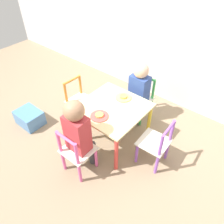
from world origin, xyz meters
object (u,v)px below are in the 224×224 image
Objects in this scene: kids_table at (112,112)px; plate_back at (123,97)px; chair_green at (140,99)px; plate_front at (99,116)px; child_front at (79,131)px; chair_pink at (77,152)px; chair_purple at (156,144)px; storage_bin at (30,118)px; child_back at (138,88)px; chair_orange at (79,101)px.

kids_table is 3.83× the size of plate_back.
plate_front is (-0.01, -0.68, 0.21)m from chair_green.
chair_pink is at bearing 90.00° from child_front.
chair_purple reaches higher than storage_bin.
kids_table is at bearing -90.00° from chair_green.
storage_bin is (-0.88, -0.42, -0.30)m from kids_table.
plate_front is (-0.00, -0.36, 0.00)m from plate_back.
child_back is (0.01, 0.44, 0.05)m from kids_table.
plate_back is at bearing -90.18° from child_front.
chair_orange is at bearing -46.62° from chair_pink.
child_back is (-0.00, -0.06, 0.18)m from chair_green.
plate_back is (-0.01, 0.68, 0.21)m from chair_pink.
chair_green is 1.00× the size of chair_orange.
plate_front is at bearing 14.96° from storage_bin.
plate_front is at bearing -89.66° from child_back.
storage_bin is (-1.38, -0.44, -0.16)m from chair_purple.
chair_green reaches higher than kids_table.
chair_pink is 0.65× the size of child_front.
chair_green is at bearing 45.72° from storage_bin.
chair_purple is at bearing -42.99° from chair_green.
child_front is at bearing -88.95° from plate_front.
chair_green is 0.70m from chair_orange.
plate_back is 0.36m from plate_front.
child_front reaches higher than chair_green.
child_back reaches higher than plate_back.
chair_green is 0.19m from child_back.
kids_table is at bearing -90.00° from child_front.
chair_purple is 0.56m from plate_back.
storage_bin is (-0.38, -0.44, -0.16)m from chair_orange.
storage_bin is at bearing -145.95° from plate_back.
chair_orange is 0.56m from plate_back.
chair_orange is 0.65× the size of child_front.
child_front is (0.50, -0.46, 0.22)m from chair_orange.
kids_table reaches higher than storage_bin.
child_front reaches higher than storage_bin.
chair_pink is (-0.00, -1.00, 0.00)m from chair_green.
kids_table is 1.21× the size of chair_orange.
kids_table is 0.52m from chair_orange.
chair_purple is at bearing -137.33° from child_front.
child_back is 4.49× the size of plate_back.
child_front is at bearing -89.10° from child_back.
child_front is at bearing -89.56° from plate_back.
chair_purple is 1.00m from chair_orange.
chair_purple is 0.67m from child_back.
chair_orange is (-1.00, -0.00, 0.00)m from chair_purple.
chair_pink is 0.96m from child_back.
chair_purple is 0.71× the size of child_back.
chair_green reaches higher than plate_front.
chair_pink is (0.01, -0.50, -0.14)m from kids_table.
child_back is at bearing -133.02° from chair_purple.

